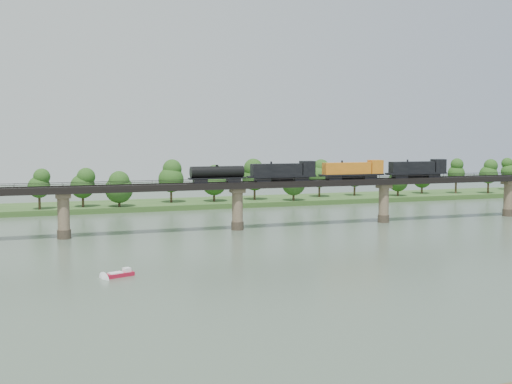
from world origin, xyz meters
name	(u,v)px	position (x,y,z in m)	size (l,w,h in m)	color
ground	(284,251)	(0.00, 0.00, 0.00)	(400.00, 400.00, 0.00)	#3B4C3C
far_bank	(185,204)	(0.00, 85.00, 0.80)	(300.00, 24.00, 1.60)	#2C4D1F
bridge	(237,207)	(0.00, 30.00, 5.46)	(236.00, 30.00, 11.50)	#473A2D
bridge_superstructure	(237,181)	(0.00, 30.00, 11.79)	(220.00, 4.90, 0.75)	black
far_treeline	(162,180)	(-8.21, 80.52, 8.83)	(289.06, 17.54, 13.60)	#382619
freight_train	(329,171)	(24.30, 30.00, 13.81)	(70.19, 2.73, 4.83)	black
motorboat	(120,274)	(-33.43, -12.60, 0.44)	(4.85, 3.12, 1.28)	maroon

